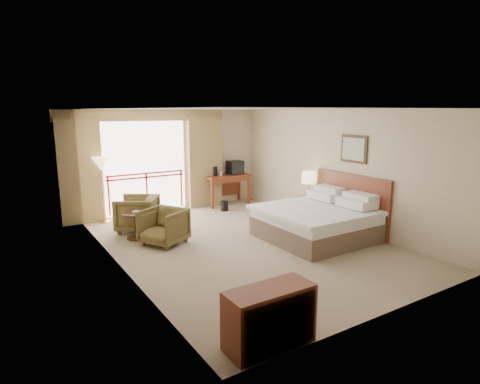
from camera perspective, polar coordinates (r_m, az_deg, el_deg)
floor at (r=8.32m, az=0.42°, el=-7.20°), size 7.00×7.00×0.00m
ceiling at (r=7.88m, az=0.45°, el=11.74°), size 7.00×7.00×0.00m
wall_back at (r=11.07m, az=-9.45°, el=4.52°), size 5.00×0.00×5.00m
wall_front at (r=5.45m, az=20.80°, el=-3.27°), size 5.00×0.00×5.00m
wall_left at (r=6.98m, az=-17.08°, el=0.11°), size 0.00×7.00×7.00m
wall_right at (r=9.56m, az=13.16°, el=3.29°), size 0.00×7.00×7.00m
balcony_door at (r=10.78m, az=-13.30°, el=3.38°), size 2.40×0.00×2.40m
balcony_railing at (r=10.83m, az=-13.17°, el=1.34°), size 2.09×0.03×1.02m
curtain_left at (r=10.24m, az=-21.82°, el=2.72°), size 1.00×0.26×2.50m
curtain_right at (r=11.30m, az=-5.15°, el=4.26°), size 1.00×0.26×2.50m
valance at (r=10.59m, az=-13.46°, el=10.57°), size 4.40×0.22×0.28m
hvac_vent at (r=11.53m, az=-3.51°, el=9.91°), size 0.50×0.04×0.50m
bed at (r=8.65m, az=11.00°, el=-4.07°), size 2.13×2.06×0.97m
headboard at (r=9.25m, az=15.43°, el=-1.51°), size 0.06×2.10×1.30m
framed_art at (r=9.08m, az=15.88°, el=5.90°), size 0.04×0.72×0.60m
nightstand at (r=10.02m, az=9.80°, el=-2.36°), size 0.43×0.50×0.59m
table_lamp at (r=9.91m, az=9.75°, el=1.96°), size 0.34×0.34×0.60m
phone at (r=9.81m, az=10.23°, el=-0.66°), size 0.22×0.20×0.08m
desk at (r=11.58m, az=-2.12°, el=1.57°), size 1.32×0.64×0.86m
tv at (r=11.62m, az=-0.70°, el=3.52°), size 0.43×0.34×0.39m
coffee_maker at (r=11.31m, az=-3.52°, el=2.94°), size 0.15×0.15×0.26m
cup at (r=11.35m, az=-2.73°, el=2.59°), size 0.09×0.09×0.11m
wastebasket at (r=10.87m, az=-2.24°, el=-1.99°), size 0.23×0.23×0.26m
armchair_far at (r=9.41m, az=-14.30°, el=-5.33°), size 1.20×1.19×0.80m
armchair_near at (r=8.39m, az=-10.72°, el=-7.25°), size 1.08×1.07×0.73m
side_table at (r=8.72m, az=-14.70°, el=-4.04°), size 0.52×0.52×0.56m
book at (r=8.68m, az=-14.76°, el=-2.88°), size 0.23×0.25×0.02m
floor_lamp at (r=10.06m, az=-19.16°, el=3.46°), size 0.41×0.41×1.59m
dresser at (r=4.81m, az=4.25°, el=-17.31°), size 1.06×0.45×0.70m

